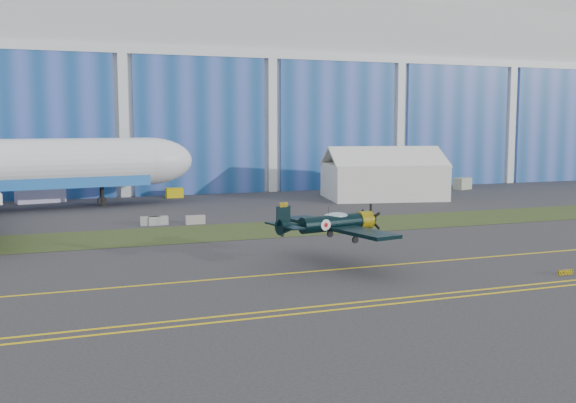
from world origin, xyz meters
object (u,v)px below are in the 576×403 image
object	(u,v)px
warbird	(331,223)
tent	(383,172)
shipping_container	(40,193)
tug	(174,193)

from	to	relation	value
warbird	tent	size ratio (longest dim) A/B	0.76
warbird	shipping_container	xyz separation A→B (m)	(-19.60, 49.67, -1.81)
warbird	tent	bearing A→B (deg)	45.28
shipping_container	tent	bearing A→B (deg)	-25.65
tent	shipping_container	xyz separation A→B (m)	(-44.58, 11.29, -2.31)
tent	tug	distance (m)	29.29
shipping_container	warbird	bearing A→B (deg)	-79.91
tug	tent	bearing A→B (deg)	-21.68
tent	tug	world-z (taller)	tent
tent	tug	size ratio (longest dim) A/B	7.59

